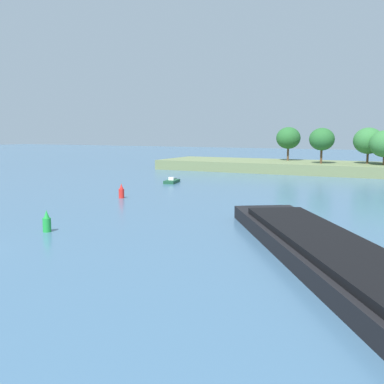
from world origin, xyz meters
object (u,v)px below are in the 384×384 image
at_px(cargo_barge, 350,265).
at_px(fishing_skiff, 172,181).
at_px(channel_buoy_red, 121,192).
at_px(channel_buoy_green, 47,223).

bearing_deg(cargo_barge, fishing_skiff, 130.25).
relative_size(fishing_skiff, channel_buoy_red, 2.40).
xyz_separation_m(cargo_barge, channel_buoy_red, (-31.25, 21.79, -0.10)).
bearing_deg(channel_buoy_red, cargo_barge, -34.89).
xyz_separation_m(fishing_skiff, channel_buoy_red, (2.74, -18.36, 0.54)).
distance_m(cargo_barge, channel_buoy_green, 25.35).
relative_size(channel_buoy_red, channel_buoy_green, 1.00).
relative_size(cargo_barge, channel_buoy_green, 18.81).
height_order(cargo_barge, channel_buoy_red, cargo_barge).
relative_size(fishing_skiff, cargo_barge, 0.13).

